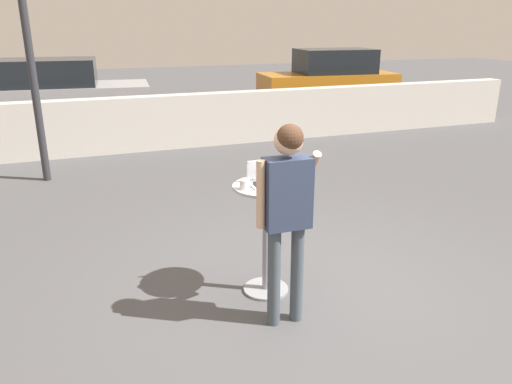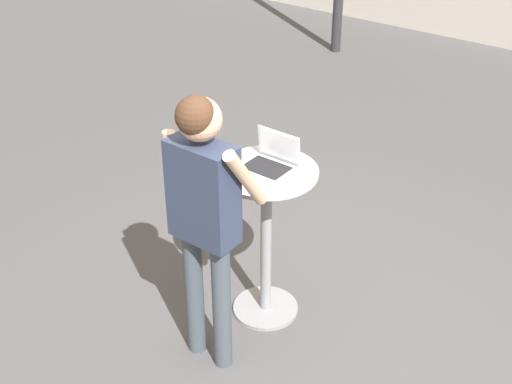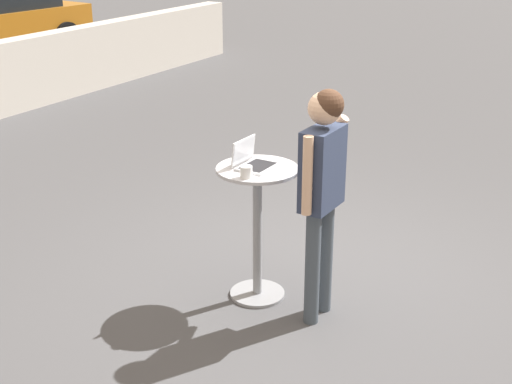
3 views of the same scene
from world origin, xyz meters
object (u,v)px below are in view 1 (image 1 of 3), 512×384
Objects in this scene: cafe_table at (266,226)px; laptop at (265,179)px; standing_person at (287,201)px; coffee_mug at (245,184)px; parked_car_near_street at (330,78)px; parked_car_further_down at (52,94)px.

laptop reaches higher than cafe_table.
standing_person is (-0.04, -0.58, -0.00)m from laptop.
laptop is at bearing 86.19° from standing_person.
laptop is at bearing 18.52° from coffee_mug.
laptop is 0.58m from standing_person.
coffee_mug is at bearing -170.61° from cafe_table.
cafe_table is 0.62× the size of standing_person.
parked_car_further_down is at bearing -175.01° from parked_car_near_street.
standing_person is at bearing -93.81° from laptop.
coffee_mug is 9.16m from parked_car_further_down.
parked_car_further_down is (-7.80, -0.68, -0.03)m from parked_car_near_street.
standing_person is 0.38× the size of parked_car_further_down.
parked_car_near_street is 0.92× the size of parked_car_further_down.
coffee_mug is at bearing -78.88° from parked_car_further_down.
parked_car_near_street reaches higher than parked_car_further_down.
parked_car_further_down is (-1.99, 8.94, 0.15)m from cafe_table.
laptop reaches higher than coffee_mug.
laptop is at bearing -121.24° from parked_car_near_street.
standing_person reaches higher than cafe_table.
coffee_mug is at bearing -122.00° from parked_car_near_street.
parked_car_near_street is at bearing 58.00° from coffee_mug.
coffee_mug is at bearing -161.48° from laptop.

